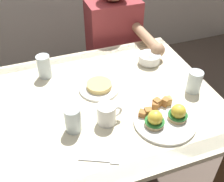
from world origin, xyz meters
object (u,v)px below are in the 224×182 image
fork (102,160)px  diner_person (115,45)px  fruit_bowl (149,59)px  coffee_mug (107,113)px  water_glass_near (44,68)px  water_glass_far (73,121)px  dining_table (92,118)px  eggs_benedict_plate (165,118)px  side_plate (99,87)px  water_glass_extra (194,83)px

fork → diner_person: size_ratio=0.13×
fruit_bowl → coffee_mug: (-0.37, -0.35, 0.02)m
water_glass_near → water_glass_far: size_ratio=1.05×
water_glass_near → diner_person: bearing=32.3°
water_glass_near → water_glass_far: (0.05, -0.42, -0.00)m
dining_table → coffee_mug: bearing=-78.0°
eggs_benedict_plate → coffee_mug: bearing=160.4°
eggs_benedict_plate → side_plate: 0.37m
fruit_bowl → fork: size_ratio=0.81×
eggs_benedict_plate → fruit_bowl: (0.14, 0.43, 0.01)m
coffee_mug → water_glass_far: (-0.14, 0.01, -0.00)m
fork → side_plate: size_ratio=0.74×
dining_table → fork: fork is taller
water_glass_near → water_glass_far: bearing=-83.0°
dining_table → coffee_mug: 0.22m
dining_table → coffee_mug: coffee_mug is taller
water_glass_far → diner_person: diner_person is taller
coffee_mug → eggs_benedict_plate: bearing=-19.6°
dining_table → diner_person: 0.69m
fork → diner_person: 1.01m
coffee_mug → water_glass_far: water_glass_far is taller
dining_table → fruit_bowl: bearing=27.4°
coffee_mug → side_plate: coffee_mug is taller
dining_table → water_glass_extra: size_ratio=10.77×
water_glass_extra → side_plate: (-0.43, 0.17, -0.03)m
dining_table → fork: size_ratio=8.11×
water_glass_near → diner_person: size_ratio=0.11×
dining_table → fruit_bowl: fruit_bowl is taller
fruit_bowl → coffee_mug: size_ratio=1.08×
dining_table → side_plate: 0.16m
eggs_benedict_plate → water_glass_far: bearing=166.7°
coffee_mug → water_glass_extra: bearing=7.1°
water_glass_far → water_glass_extra: (0.61, 0.05, -0.00)m
side_plate → water_glass_near: bearing=139.5°
fork → water_glass_far: size_ratio=1.28×
coffee_mug → fork: 0.21m
fruit_bowl → water_glass_near: size_ratio=0.98×
dining_table → side_plate: side_plate is taller
dining_table → eggs_benedict_plate: bearing=-40.8°
eggs_benedict_plate → water_glass_extra: size_ratio=2.42×
water_glass_far → side_plate: 0.29m
eggs_benedict_plate → fork: bearing=-162.2°
fork → diner_person: (0.40, 0.93, -0.09)m
fork → eggs_benedict_plate: bearing=17.8°
dining_table → water_glass_far: (-0.11, -0.14, 0.16)m
water_glass_extra → diner_person: bearing=102.4°
diner_person → dining_table: bearing=-119.8°
fork → side_plate: bearing=73.5°
side_plate → diner_person: size_ratio=0.18×
water_glass_extra → water_glass_far: bearing=-175.2°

